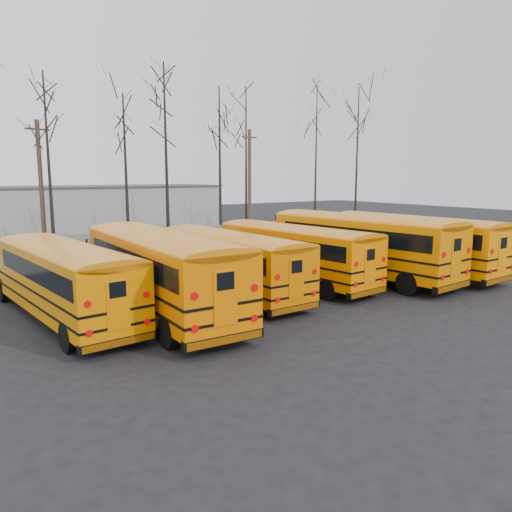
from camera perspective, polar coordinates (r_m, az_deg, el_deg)
ground at (r=20.45m, az=4.86°, el=-5.32°), size 120.00×120.00×0.00m
fence at (r=30.31m, az=-9.64°, el=1.29°), size 40.00×0.04×2.00m
distant_building at (r=49.56m, az=-17.41°, el=5.22°), size 22.00×8.00×4.00m
bus_a at (r=18.71m, az=-21.13°, el=-2.09°), size 3.17×10.26×2.83m
bus_b at (r=18.57m, az=-11.11°, el=-1.11°), size 2.95×11.37×3.16m
bus_c at (r=21.21m, az=-3.15°, el=-0.25°), size 2.52×10.04×2.79m
bus_d at (r=23.53m, az=4.18°, el=0.77°), size 3.21×10.34×2.85m
bus_e at (r=25.26m, az=11.58°, el=1.75°), size 3.70×11.86×3.27m
bus_f at (r=27.36m, az=17.21°, el=1.86°), size 3.01×11.13×3.09m
utility_pole_left at (r=32.90m, az=-23.33°, el=7.05°), size 1.46×0.50×8.35m
utility_pole_right at (r=37.55m, az=-0.73°, el=8.04°), size 1.48×0.47×8.43m
tree_2 at (r=32.33m, az=-22.58°, el=9.28°), size 0.26×0.26×11.07m
tree_3 at (r=33.64m, az=-14.63°, el=8.93°), size 0.26×0.26×10.22m
tree_4 at (r=34.61m, az=-10.22°, el=10.90°), size 0.26×0.26×12.42m
tree_5 at (r=36.65m, az=-4.14°, el=10.06°), size 0.26×0.26×11.32m
tree_6 at (r=39.17m, az=-1.14°, el=10.31°), size 0.26×0.26×11.70m
tree_7 at (r=42.14m, az=6.85°, el=10.55°), size 0.26×0.26×12.25m
tree_8 at (r=43.08m, az=11.44°, el=10.37°), size 0.26×0.26×12.20m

